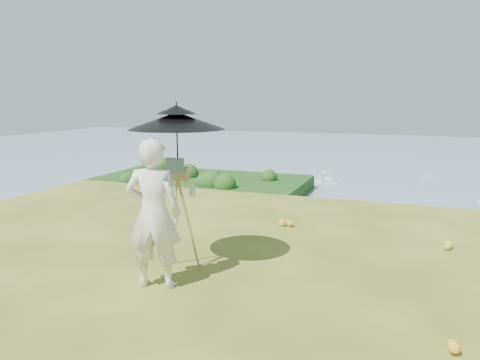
% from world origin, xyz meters
% --- Properties ---
extents(ground, '(14.00, 14.00, 0.00)m').
position_xyz_m(ground, '(0.00, 0.00, 0.00)').
color(ground, '#47601B').
rests_on(ground, ground).
extents(shoreline_tier, '(170.00, 28.00, 8.00)m').
position_xyz_m(shoreline_tier, '(0.00, 75.00, -36.00)').
color(shoreline_tier, gray).
rests_on(shoreline_tier, bay_water).
extents(bay_water, '(700.00, 700.00, 0.00)m').
position_xyz_m(bay_water, '(0.00, 240.00, -34.00)').
color(bay_water, '#7694A9').
rests_on(bay_water, ground).
extents(peninsula, '(90.00, 60.00, 12.00)m').
position_xyz_m(peninsula, '(-75.00, 155.00, -29.00)').
color(peninsula, '#173B10').
rests_on(peninsula, bay_water).
extents(slope_trees, '(110.00, 50.00, 6.00)m').
position_xyz_m(slope_trees, '(0.00, 35.00, -15.00)').
color(slope_trees, '#164B16').
rests_on(slope_trees, forest_slope).
extents(harbor_town, '(110.00, 22.00, 5.00)m').
position_xyz_m(harbor_town, '(0.00, 75.00, -29.50)').
color(harbor_town, beige).
rests_on(harbor_town, shoreline_tier).
extents(moored_boats, '(140.00, 140.00, 0.70)m').
position_xyz_m(moored_boats, '(-12.50, 161.00, -33.65)').
color(moored_boats, silver).
rests_on(moored_boats, bay_water).
extents(wildflowers, '(10.00, 10.50, 0.12)m').
position_xyz_m(wildflowers, '(0.00, 0.25, 0.06)').
color(wildflowers, gold).
rests_on(wildflowers, ground).
extents(painter, '(0.77, 0.60, 1.87)m').
position_xyz_m(painter, '(-1.15, 1.10, 0.94)').
color(painter, beige).
rests_on(painter, ground).
extents(field_easel, '(0.62, 0.62, 1.56)m').
position_xyz_m(field_easel, '(-1.14, 1.72, 0.78)').
color(field_easel, '#9F7442').
rests_on(field_easel, ground).
extents(sun_umbrella, '(1.40, 1.40, 1.00)m').
position_xyz_m(sun_umbrella, '(-1.15, 1.75, 1.79)').
color(sun_umbrella, black).
rests_on(sun_umbrella, field_easel).
extents(painter_cap, '(0.22, 0.25, 0.10)m').
position_xyz_m(painter_cap, '(-1.15, 1.10, 1.82)').
color(painter_cap, '#BD686E').
rests_on(painter_cap, painter).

